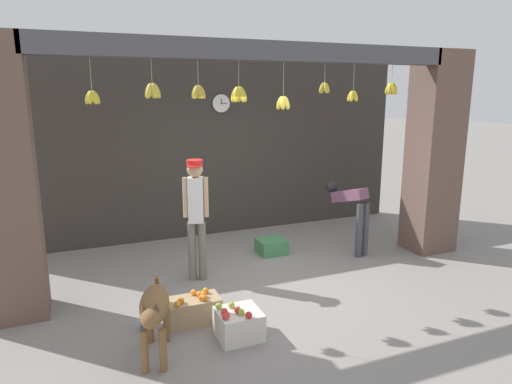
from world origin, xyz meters
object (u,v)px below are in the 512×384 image
(shopkeeper, at_px, (196,210))
(wall_clock, at_px, (221,103))
(dog, at_px, (154,309))
(produce_box_green, at_px, (271,246))
(water_bottle, at_px, (144,319))
(worker_stooping, at_px, (351,207))
(fruit_crate_oranges, at_px, (194,310))
(fruit_crate_apples, at_px, (238,323))

(shopkeeper, relative_size, wall_clock, 5.09)
(dog, xyz_separation_m, produce_box_green, (2.26, 2.28, -0.41))
(water_bottle, distance_m, wall_clock, 4.20)
(worker_stooping, relative_size, water_bottle, 4.70)
(wall_clock, bearing_deg, dog, -117.54)
(dog, height_order, wall_clock, wall_clock)
(fruit_crate_oranges, bearing_deg, worker_stooping, 23.81)
(dog, bearing_deg, produce_box_green, 150.09)
(water_bottle, relative_size, wall_clock, 0.72)
(shopkeeper, distance_m, worker_stooping, 2.60)
(wall_clock, bearing_deg, shopkeeper, -117.77)
(worker_stooping, distance_m, water_bottle, 3.76)
(fruit_crate_oranges, distance_m, water_bottle, 0.56)
(produce_box_green, bearing_deg, shopkeeper, -157.86)
(produce_box_green, xyz_separation_m, wall_clock, (-0.38, 1.34, 2.24))
(worker_stooping, bearing_deg, wall_clock, 117.37)
(fruit_crate_apples, bearing_deg, dog, -175.86)
(shopkeeper, relative_size, fruit_crate_apples, 3.71)
(water_bottle, bearing_deg, shopkeeper, 50.10)
(fruit_crate_apples, xyz_separation_m, water_bottle, (-0.90, 0.56, -0.05))
(dog, bearing_deg, wall_clock, 167.35)
(shopkeeper, bearing_deg, dog, 81.02)
(shopkeeper, height_order, produce_box_green, shopkeeper)
(dog, relative_size, worker_stooping, 0.90)
(shopkeeper, relative_size, water_bottle, 7.09)
(shopkeeper, distance_m, fruit_crate_apples, 1.85)
(shopkeeper, distance_m, water_bottle, 1.67)
(dog, bearing_deg, shopkeeper, 167.61)
(fruit_crate_apples, distance_m, wall_clock, 4.30)
(shopkeeper, xyz_separation_m, fruit_crate_oranges, (-0.36, -1.16, -0.84))
(fruit_crate_oranges, bearing_deg, produce_box_green, 44.68)
(fruit_crate_apples, bearing_deg, wall_clock, 74.19)
(fruit_crate_oranges, xyz_separation_m, wall_clock, (1.36, 3.05, 2.20))
(fruit_crate_oranges, distance_m, wall_clock, 4.00)
(dog, bearing_deg, fruit_crate_oranges, 151.73)
(shopkeeper, relative_size, produce_box_green, 3.80)
(fruit_crate_apples, xyz_separation_m, produce_box_green, (1.38, 2.21, -0.04))
(fruit_crate_apples, height_order, water_bottle, fruit_crate_apples)
(water_bottle, bearing_deg, produce_box_green, 35.80)
(fruit_crate_oranges, relative_size, water_bottle, 2.50)
(dog, xyz_separation_m, wall_clock, (1.89, 3.62, 1.83))
(produce_box_green, bearing_deg, dog, -134.80)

